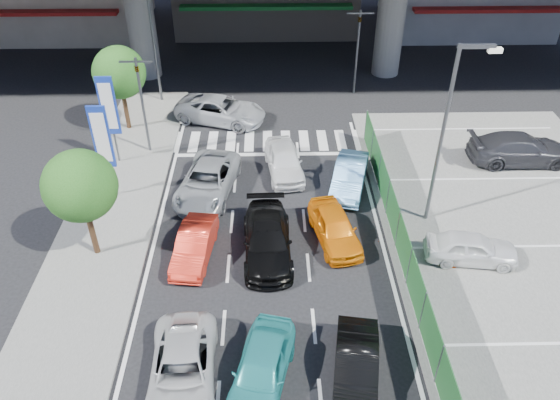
{
  "coord_description": "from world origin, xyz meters",
  "views": [
    {
      "loc": [
        0.12,
        -12.87,
        15.07
      ],
      "look_at": [
        0.52,
        5.38,
        1.6
      ],
      "focal_mm": 35.0,
      "sensor_mm": 36.0,
      "label": 1
    }
  ],
  "objects_px": {
    "hatch_black_mid_right": "(356,368)",
    "sedan_black_mid": "(267,239)",
    "traffic_light_left": "(139,83)",
    "taxi_teal_mid": "(261,369)",
    "sedan_white_mid_left": "(182,370)",
    "taxi_orange_left": "(194,245)",
    "tree_far": "(119,73)",
    "parked_sedan_dgrey": "(520,149)",
    "street_lamp_right": "(449,124)",
    "street_lamp_left": "(154,24)",
    "taxi_orange_right": "(335,227)",
    "traffic_light_right": "(359,31)",
    "tree_near": "(80,186)",
    "kei_truck_front_right": "(349,176)",
    "parked_sedan_white": "(471,248)",
    "crossing_wagon_silver": "(221,110)",
    "wagon_silver_front_left": "(207,181)",
    "traffic_cone": "(454,258)",
    "sedan_white_front_mid": "(284,161)",
    "signboard_far": "(109,109)",
    "signboard_near": "(102,140)"
  },
  "relations": [
    {
      "from": "hatch_black_mid_right",
      "to": "sedan_black_mid",
      "type": "bearing_deg",
      "value": 123.02
    },
    {
      "from": "traffic_light_left",
      "to": "taxi_teal_mid",
      "type": "height_order",
      "value": "traffic_light_left"
    },
    {
      "from": "sedan_white_mid_left",
      "to": "taxi_orange_left",
      "type": "distance_m",
      "value": 5.95
    },
    {
      "from": "tree_far",
      "to": "parked_sedan_dgrey",
      "type": "distance_m",
      "value": 21.11
    },
    {
      "from": "street_lamp_right",
      "to": "sedan_white_mid_left",
      "type": "bearing_deg",
      "value": -140.36
    },
    {
      "from": "street_lamp_left",
      "to": "taxi_orange_right",
      "type": "relative_size",
      "value": 2.07
    },
    {
      "from": "traffic_light_right",
      "to": "tree_near",
      "type": "bearing_deg",
      "value": -129.81
    },
    {
      "from": "sedan_black_mid",
      "to": "traffic_light_right",
      "type": "bearing_deg",
      "value": 68.03
    },
    {
      "from": "street_lamp_right",
      "to": "kei_truck_front_right",
      "type": "height_order",
      "value": "street_lamp_right"
    },
    {
      "from": "taxi_teal_mid",
      "to": "parked_sedan_white",
      "type": "xyz_separation_m",
      "value": [
        8.32,
        5.54,
        -0.01
      ]
    },
    {
      "from": "taxi_orange_right",
      "to": "crossing_wagon_silver",
      "type": "xyz_separation_m",
      "value": [
        -5.45,
        10.67,
        0.06
      ]
    },
    {
      "from": "tree_far",
      "to": "sedan_black_mid",
      "type": "distance_m",
      "value": 13.39
    },
    {
      "from": "crossing_wagon_silver",
      "to": "taxi_teal_mid",
      "type": "bearing_deg",
      "value": -153.87
    },
    {
      "from": "traffic_light_left",
      "to": "parked_sedan_dgrey",
      "type": "distance_m",
      "value": 19.28
    },
    {
      "from": "sedan_black_mid",
      "to": "taxi_orange_right",
      "type": "relative_size",
      "value": 1.23
    },
    {
      "from": "traffic_light_left",
      "to": "traffic_light_right",
      "type": "height_order",
      "value": "same"
    },
    {
      "from": "parked_sedan_dgrey",
      "to": "traffic_light_left",
      "type": "bearing_deg",
      "value": 85.69
    },
    {
      "from": "wagon_silver_front_left",
      "to": "traffic_cone",
      "type": "distance_m",
      "value": 11.44
    },
    {
      "from": "parked_sedan_dgrey",
      "to": "tree_far",
      "type": "bearing_deg",
      "value": 79.19
    },
    {
      "from": "traffic_cone",
      "to": "street_lamp_right",
      "type": "bearing_deg",
      "value": 93.25
    },
    {
      "from": "traffic_light_left",
      "to": "taxi_orange_right",
      "type": "distance_m",
      "value": 12.04
    },
    {
      "from": "wagon_silver_front_left",
      "to": "sedan_black_mid",
      "type": "bearing_deg",
      "value": -46.18
    },
    {
      "from": "street_lamp_right",
      "to": "hatch_black_mid_right",
      "type": "height_order",
      "value": "street_lamp_right"
    },
    {
      "from": "traffic_light_right",
      "to": "sedan_white_front_mid",
      "type": "height_order",
      "value": "traffic_light_right"
    },
    {
      "from": "traffic_light_left",
      "to": "signboard_far",
      "type": "distance_m",
      "value": 1.93
    },
    {
      "from": "traffic_light_right",
      "to": "wagon_silver_front_left",
      "type": "bearing_deg",
      "value": -127.56
    },
    {
      "from": "tree_far",
      "to": "signboard_near",
      "type": "bearing_deg",
      "value": -84.73
    },
    {
      "from": "tree_near",
      "to": "taxi_orange_right",
      "type": "relative_size",
      "value": 1.24
    },
    {
      "from": "tree_near",
      "to": "parked_sedan_dgrey",
      "type": "bearing_deg",
      "value": 18.33
    },
    {
      "from": "taxi_orange_left",
      "to": "sedan_white_front_mid",
      "type": "distance_m",
      "value": 7.2
    },
    {
      "from": "traffic_light_right",
      "to": "kei_truck_front_right",
      "type": "distance_m",
      "value": 11.14
    },
    {
      "from": "traffic_light_left",
      "to": "crossing_wagon_silver",
      "type": "relative_size",
      "value": 1.01
    },
    {
      "from": "street_lamp_right",
      "to": "sedan_white_mid_left",
      "type": "xyz_separation_m",
      "value": [
        -9.89,
        -8.2,
        -4.15
      ]
    },
    {
      "from": "taxi_teal_mid",
      "to": "parked_sedan_dgrey",
      "type": "distance_m",
      "value": 18.27
    },
    {
      "from": "sedan_white_mid_left",
      "to": "sedan_black_mid",
      "type": "xyz_separation_m",
      "value": [
        2.69,
        6.13,
        0.07
      ]
    },
    {
      "from": "tree_far",
      "to": "parked_sedan_white",
      "type": "bearing_deg",
      "value": -35.27
    },
    {
      "from": "signboard_near",
      "to": "taxi_orange_left",
      "type": "bearing_deg",
      "value": -45.05
    },
    {
      "from": "taxi_orange_left",
      "to": "traffic_cone",
      "type": "relative_size",
      "value": 5.09
    },
    {
      "from": "traffic_light_left",
      "to": "street_lamp_left",
      "type": "height_order",
      "value": "street_lamp_left"
    },
    {
      "from": "signboard_far",
      "to": "taxi_orange_right",
      "type": "xyz_separation_m",
      "value": [
        10.39,
        -6.31,
        -2.41
      ]
    },
    {
      "from": "traffic_light_left",
      "to": "parked_sedan_white",
      "type": "height_order",
      "value": "traffic_light_left"
    },
    {
      "from": "signboard_far",
      "to": "parked_sedan_white",
      "type": "distance_m",
      "value": 17.65
    },
    {
      "from": "tree_near",
      "to": "sedan_white_mid_left",
      "type": "relative_size",
      "value": 1.08
    },
    {
      "from": "street_lamp_right",
      "to": "crossing_wagon_silver",
      "type": "height_order",
      "value": "street_lamp_right"
    },
    {
      "from": "street_lamp_left",
      "to": "hatch_black_mid_right",
      "type": "xyz_separation_m",
      "value": [
        9.07,
        -20.27,
        -4.14
      ]
    },
    {
      "from": "signboard_far",
      "to": "hatch_black_mid_right",
      "type": "height_order",
      "value": "signboard_far"
    },
    {
      "from": "signboard_far",
      "to": "wagon_silver_front_left",
      "type": "height_order",
      "value": "signboard_far"
    },
    {
      "from": "traffic_light_right",
      "to": "traffic_light_left",
      "type": "bearing_deg",
      "value": -149.11
    },
    {
      "from": "taxi_teal_mid",
      "to": "parked_sedan_white",
      "type": "distance_m",
      "value": 10.0
    },
    {
      "from": "taxi_orange_left",
      "to": "parked_sedan_white",
      "type": "distance_m",
      "value": 11.06
    }
  ]
}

